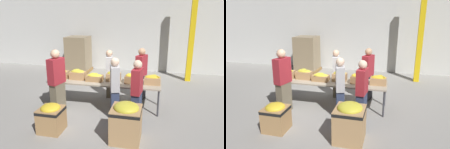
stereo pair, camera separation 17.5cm
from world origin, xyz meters
TOP-DOWN VIEW (x-y plane):
  - ground_plane at (0.00, 0.00)m, footprint 30.00×30.00m
  - wall_back at (0.00, 4.31)m, footprint 16.00×0.08m
  - sorting_table at (0.00, 0.00)m, footprint 3.28×0.88m
  - banana_box_0 at (-1.39, -0.06)m, footprint 0.49×0.31m
  - banana_box_1 at (-0.84, 0.01)m, footprint 0.46×0.29m
  - banana_box_2 at (-0.30, -0.04)m, footprint 0.48×0.38m
  - banana_box_3 at (0.26, 0.07)m, footprint 0.40×0.32m
  - banana_box_4 at (0.82, 0.01)m, footprint 0.42×0.31m
  - banana_box_5 at (1.39, 0.01)m, footprint 0.45×0.28m
  - volunteer_0 at (0.45, -0.67)m, footprint 0.34×0.49m
  - volunteer_1 at (-1.17, -0.70)m, footprint 0.35×0.52m
  - volunteer_2 at (-0.04, 0.77)m, footprint 0.30×0.46m
  - volunteer_3 at (1.04, -0.78)m, footprint 0.27×0.46m
  - volunteer_4 at (1.00, 0.76)m, footprint 0.36×0.50m
  - donation_bin_0 at (-0.87, -1.70)m, footprint 0.55×0.55m
  - donation_bin_1 at (0.92, -1.70)m, footprint 0.65×0.65m
  - support_pillar at (2.72, 3.16)m, footprint 0.20×0.20m
  - pallet_stack_0 at (-2.16, 3.49)m, footprint 1.07×1.07m

SIDE VIEW (x-z plane):
  - ground_plane at x=0.00m, z-range 0.00..0.00m
  - donation_bin_0 at x=-0.87m, z-range 0.02..0.71m
  - donation_bin_1 at x=0.92m, z-range 0.03..0.92m
  - sorting_table at x=0.00m, z-range 0.35..1.13m
  - volunteer_2 at x=-0.04m, z-range 0.00..1.57m
  - volunteer_3 at x=1.04m, z-range 0.00..1.63m
  - volunteer_0 at x=0.45m, z-range 0.00..1.64m
  - pallet_stack_0 at x=-2.16m, z-range -0.01..1.64m
  - volunteer_4 at x=1.00m, z-range -0.01..1.67m
  - banana_box_2 at x=-0.30m, z-range 0.78..1.00m
  - volunteer_1 at x=-1.17m, z-range -0.01..1.79m
  - banana_box_5 at x=1.39m, z-range 0.78..1.05m
  - banana_box_4 at x=0.82m, z-range 0.78..1.06m
  - banana_box_0 at x=-1.39m, z-range 0.78..1.07m
  - banana_box_1 at x=-0.84m, z-range 0.78..1.08m
  - banana_box_3 at x=0.26m, z-range 0.79..1.08m
  - wall_back at x=0.00m, z-range 0.00..4.00m
  - support_pillar at x=2.72m, z-range 0.00..4.00m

